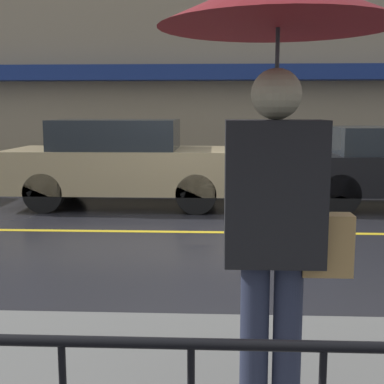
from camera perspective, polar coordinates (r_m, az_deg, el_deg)
The scene contains 6 objects.
ground_plane at distance 7.69m, azimuth 0.56°, elevation -4.31°, with size 80.00×80.00×0.00m, color black.
sidewalk_far at distance 12.04m, azimuth 1.34°, elevation 0.74°, with size 28.00×1.98×0.13m.
lane_marking at distance 7.69m, azimuth 0.56°, elevation -4.28°, with size 25.20×0.12×0.01m.
building_storefront at distance 13.06m, azimuth 1.49°, elevation 12.35°, with size 28.00×0.85×5.13m.
pedestrian at distance 2.56m, azimuth 9.15°, elevation 12.14°, with size 1.11×1.11×2.22m.
car_tan at distance 9.83m, azimuth -7.22°, elevation 3.19°, with size 4.19×1.77×1.57m.
Camera 1 is at (0.27, -7.49, 1.73)m, focal length 50.00 mm.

